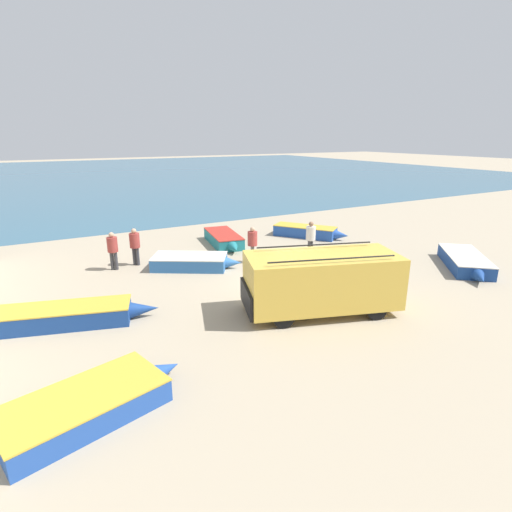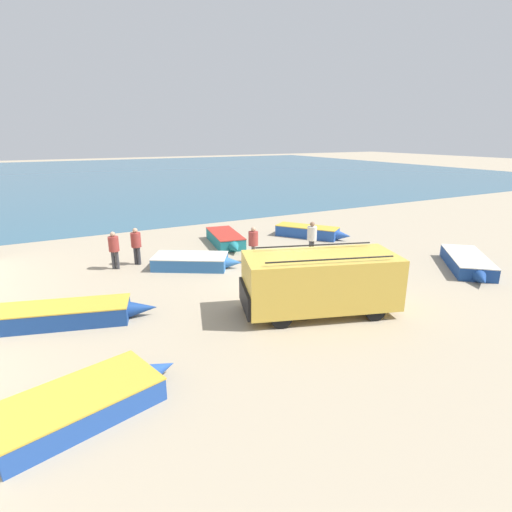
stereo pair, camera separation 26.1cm
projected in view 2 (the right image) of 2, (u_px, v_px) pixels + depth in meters
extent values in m
plane|color=tan|center=(286.00, 281.00, 16.35)|extent=(200.00, 200.00, 0.00)
cube|color=#33607A|center=(103.00, 175.00, 60.25)|extent=(120.00, 80.00, 0.01)
cube|color=gold|center=(320.00, 280.00, 13.25)|extent=(5.43, 3.61, 1.71)
cube|color=black|center=(245.00, 298.00, 12.97)|extent=(0.71, 1.92, 0.77)
cube|color=#1E232D|center=(247.00, 270.00, 12.70)|extent=(0.65, 1.82, 0.55)
cylinder|color=black|center=(281.00, 318.00, 12.34)|extent=(0.71, 0.42, 0.67)
cylinder|color=black|center=(269.00, 295.00, 14.12)|extent=(0.71, 0.42, 0.67)
cylinder|color=black|center=(375.00, 310.00, 12.84)|extent=(0.71, 0.42, 0.67)
cylinder|color=black|center=(352.00, 289.00, 14.63)|extent=(0.71, 0.42, 0.67)
cylinder|color=black|center=(331.00, 259.00, 12.18)|extent=(3.91, 1.33, 0.05)
cylinder|color=black|center=(314.00, 245.00, 13.76)|extent=(3.91, 1.33, 0.05)
cube|color=#2D66AD|center=(190.00, 262.00, 17.99)|extent=(3.58, 3.00, 0.54)
cone|color=#2D66AD|center=(234.00, 263.00, 17.90)|extent=(0.87, 0.80, 0.51)
cube|color=silver|center=(190.00, 258.00, 17.93)|extent=(0.91, 1.34, 0.05)
cube|color=silver|center=(190.00, 256.00, 17.91)|extent=(3.61, 3.03, 0.04)
cube|color=#234CA3|center=(307.00, 232.00, 23.47)|extent=(3.08, 3.60, 0.60)
cone|color=#234CA3|center=(344.00, 236.00, 22.57)|extent=(0.92, 0.97, 0.57)
cube|color=gold|center=(307.00, 228.00, 23.40)|extent=(1.02, 0.82, 0.05)
cube|color=gold|center=(307.00, 226.00, 23.38)|extent=(3.11, 3.63, 0.04)
cube|color=navy|center=(467.00, 262.00, 17.91)|extent=(3.61, 3.82, 0.55)
cone|color=navy|center=(482.00, 279.00, 15.77)|extent=(0.94, 0.97, 0.53)
cube|color=silver|center=(468.00, 258.00, 17.85)|extent=(1.18, 1.06, 0.05)
cube|color=silver|center=(468.00, 256.00, 17.83)|extent=(3.65, 3.86, 0.04)
cube|color=#234CA3|center=(79.00, 405.00, 8.47)|extent=(3.60, 2.48, 0.51)
cone|color=#234CA3|center=(161.00, 368.00, 9.79)|extent=(0.83, 0.67, 0.49)
cube|color=gold|center=(78.00, 397.00, 8.42)|extent=(0.60, 1.52, 0.05)
cube|color=gold|center=(77.00, 394.00, 8.39)|extent=(3.63, 2.50, 0.04)
cube|color=navy|center=(61.00, 315.00, 12.64)|extent=(4.35, 2.39, 0.56)
cone|color=navy|center=(143.00, 308.00, 13.15)|extent=(1.03, 0.76, 0.53)
cube|color=gold|center=(60.00, 309.00, 12.58)|extent=(0.52, 1.20, 0.05)
cube|color=gold|center=(59.00, 306.00, 12.56)|extent=(4.39, 2.41, 0.04)
cube|color=#1E757F|center=(225.00, 239.00, 21.92)|extent=(1.89, 3.59, 0.59)
cone|color=#1E757F|center=(236.00, 248.00, 20.04)|extent=(0.67, 0.83, 0.56)
cube|color=#B22D23|center=(225.00, 235.00, 21.85)|extent=(1.28, 0.40, 0.05)
cube|color=#B22D23|center=(225.00, 233.00, 21.83)|extent=(1.91, 3.62, 0.04)
cylinder|color=#5B564C|center=(253.00, 253.00, 18.77)|extent=(0.16, 0.16, 0.83)
cylinder|color=#5B564C|center=(253.00, 254.00, 18.61)|extent=(0.16, 0.16, 0.83)
cylinder|color=#993833|center=(253.00, 239.00, 18.47)|extent=(0.45, 0.45, 0.66)
sphere|color=tan|center=(253.00, 229.00, 18.34)|extent=(0.23, 0.23, 0.23)
cylinder|color=#38383D|center=(117.00, 260.00, 17.78)|extent=(0.16, 0.16, 0.83)
cylinder|color=#38383D|center=(113.00, 260.00, 17.79)|extent=(0.16, 0.16, 0.83)
cylinder|color=#993833|center=(114.00, 244.00, 17.57)|extent=(0.45, 0.45, 0.66)
sphere|color=tan|center=(113.00, 234.00, 17.44)|extent=(0.22, 0.22, 0.22)
cylinder|color=#38383D|center=(139.00, 256.00, 18.39)|extent=(0.16, 0.16, 0.84)
cylinder|color=#38383D|center=(136.00, 255.00, 18.44)|extent=(0.16, 0.16, 0.84)
cylinder|color=#993833|center=(136.00, 240.00, 18.19)|extent=(0.45, 0.45, 0.66)
sphere|color=tan|center=(135.00, 230.00, 18.07)|extent=(0.23, 0.23, 0.23)
cylinder|color=#38383D|center=(310.00, 249.00, 19.43)|extent=(0.16, 0.16, 0.86)
cylinder|color=#38383D|center=(312.00, 248.00, 19.56)|extent=(0.16, 0.16, 0.86)
cylinder|color=silver|center=(312.00, 233.00, 19.27)|extent=(0.46, 0.46, 0.68)
sphere|color=#8C664C|center=(312.00, 224.00, 19.14)|extent=(0.23, 0.23, 0.23)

